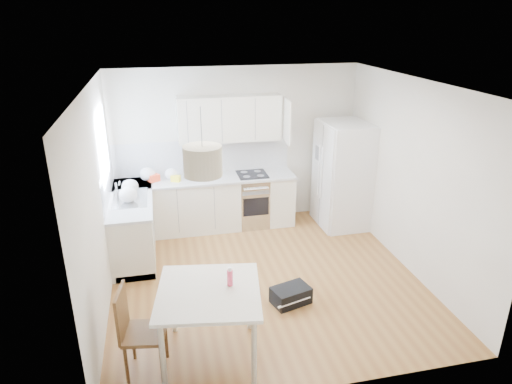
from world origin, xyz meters
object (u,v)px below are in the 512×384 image
refrigerator (343,175)px  dining_chair (145,331)px  dining_table (209,298)px  gym_bag (291,295)px

refrigerator → dining_chair: bearing=-140.1°
dining_chair → refrigerator: bearing=50.4°
refrigerator → dining_table: refrigerator is taller
dining_table → refrigerator: bearing=55.9°
dining_table → gym_bag: dining_table is taller
dining_table → dining_chair: size_ratio=1.23×
refrigerator → dining_chair: size_ratio=1.86×
dining_chair → dining_table: bearing=15.0°
dining_table → dining_chair: bearing=-165.2°
dining_chair → gym_bag: dining_chair is taller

